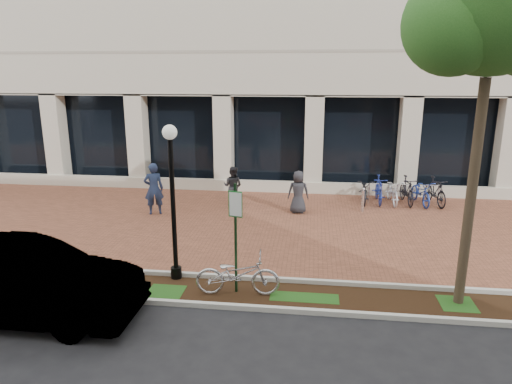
# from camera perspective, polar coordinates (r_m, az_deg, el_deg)

# --- Properties ---
(ground) EXTENTS (120.00, 120.00, 0.00)m
(ground) POSITION_cam_1_polar(r_m,az_deg,el_deg) (16.05, -0.26, -3.98)
(ground) COLOR black
(ground) RESTS_ON ground
(brick_plaza) EXTENTS (40.00, 9.00, 0.01)m
(brick_plaza) POSITION_cam_1_polar(r_m,az_deg,el_deg) (16.04, -0.26, -3.96)
(brick_plaza) COLOR brown
(brick_plaza) RESTS_ON ground
(planting_strip) EXTENTS (40.00, 1.50, 0.01)m
(planting_strip) POSITION_cam_1_polar(r_m,az_deg,el_deg) (11.25, -3.81, -12.44)
(planting_strip) COLOR black
(planting_strip) RESTS_ON ground
(curb_plaza_side) EXTENTS (40.00, 0.12, 0.12)m
(curb_plaza_side) POSITION_cam_1_polar(r_m,az_deg,el_deg) (11.89, -3.12, -10.58)
(curb_plaza_side) COLOR #B8B8AE
(curb_plaza_side) RESTS_ON ground
(curb_street_side) EXTENTS (40.00, 0.12, 0.12)m
(curb_street_side) POSITION_cam_1_polar(r_m,az_deg,el_deg) (10.58, -4.60, -14.00)
(curb_street_side) COLOR #B8B8AE
(curb_street_side) RESTS_ON ground
(parking_sign) EXTENTS (0.34, 0.07, 2.70)m
(parking_sign) POSITION_cam_1_polar(r_m,az_deg,el_deg) (10.61, -2.58, -4.20)
(parking_sign) COLOR #123318
(parking_sign) RESTS_ON ground
(lamppost) EXTENTS (0.36, 0.36, 3.94)m
(lamppost) POSITION_cam_1_polar(r_m,az_deg,el_deg) (11.38, -10.39, -0.29)
(lamppost) COLOR black
(lamppost) RESTS_ON ground
(street_tree) EXTENTS (3.74, 3.12, 8.16)m
(street_tree) POSITION_cam_1_polar(r_m,az_deg,el_deg) (10.72, 27.87, 19.84)
(street_tree) COLOR #4D3F2C
(street_tree) RESTS_ON ground
(locked_bicycle) EXTENTS (2.05, 0.87, 1.05)m
(locked_bicycle) POSITION_cam_1_polar(r_m,az_deg,el_deg) (10.93, -2.32, -10.24)
(locked_bicycle) COLOR #B9B9BD
(locked_bicycle) RESTS_ON ground
(pedestrian_left) EXTENTS (0.83, 0.69, 1.95)m
(pedestrian_left) POSITION_cam_1_polar(r_m,az_deg,el_deg) (17.29, -12.66, 0.40)
(pedestrian_left) COLOR #1D2A4A
(pedestrian_left) RESTS_ON ground
(pedestrian_mid) EXTENTS (0.88, 0.75, 1.60)m
(pedestrian_mid) POSITION_cam_1_polar(r_m,az_deg,el_deg) (18.00, -2.91, 0.71)
(pedestrian_mid) COLOR #25262A
(pedestrian_mid) RESTS_ON ground
(pedestrian_right) EXTENTS (0.82, 0.55, 1.62)m
(pedestrian_right) POSITION_cam_1_polar(r_m,az_deg,el_deg) (17.12, 5.30, -0.02)
(pedestrian_right) COLOR #252529
(pedestrian_right) RESTS_ON ground
(bollard) EXTENTS (0.12, 0.12, 0.95)m
(bollard) POSITION_cam_1_polar(r_m,az_deg,el_deg) (17.71, 13.21, -0.94)
(bollard) COLOR silver
(bollard) RESTS_ON ground
(bike_rack_cluster) EXTENTS (3.59, 2.00, 1.12)m
(bike_rack_cluster) POSITION_cam_1_polar(r_m,az_deg,el_deg) (19.23, 17.45, 0.13)
(bike_rack_cluster) COLOR black
(bike_rack_cluster) RESTS_ON ground
(sedan_near_curb) EXTENTS (5.00, 1.76, 1.64)m
(sedan_near_curb) POSITION_cam_1_polar(r_m,az_deg,el_deg) (11.02, -27.14, -10.03)
(sedan_near_curb) COLOR silver
(sedan_near_curb) RESTS_ON ground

